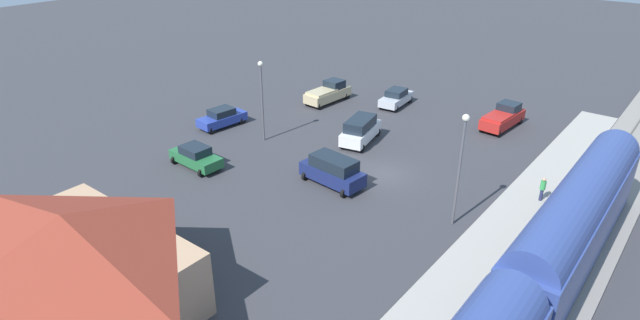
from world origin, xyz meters
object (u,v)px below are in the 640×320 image
(pickup_tan, at_px, (329,93))
(pedestrian_on_platform, at_px, (543,188))
(station_building, at_px, (71,262))
(light_pole_lot_center, at_px, (262,91))
(suv_white, at_px, (360,130))
(sedan_blue, at_px, (222,118))
(sedan_green, at_px, (196,157))
(suv_navy, at_px, (333,170))
(pickup_red, at_px, (503,117))
(sedan_silver, at_px, (396,98))
(light_pole_near_platform, at_px, (461,157))

(pickup_tan, bearing_deg, pedestrian_on_platform, 162.49)
(pedestrian_on_platform, bearing_deg, station_building, 59.26)
(light_pole_lot_center, bearing_deg, suv_white, -144.83)
(sedan_blue, bearing_deg, pedestrian_on_platform, -172.02)
(pickup_tan, height_order, sedan_green, pickup_tan)
(station_building, height_order, sedan_green, station_building)
(suv_navy, relative_size, suv_white, 0.97)
(pickup_tan, relative_size, pickup_red, 0.99)
(pickup_tan, bearing_deg, sedan_silver, -151.04)
(pedestrian_on_platform, distance_m, suv_white, 15.55)
(pedestrian_on_platform, xyz_separation_m, sedan_green, (22.83, 10.78, -0.40))
(suv_white, xyz_separation_m, sedan_green, (7.31, 11.82, -0.27))
(pickup_tan, distance_m, light_pole_near_platform, 24.75)
(pedestrian_on_platform, bearing_deg, pickup_tan, -17.51)
(pickup_red, bearing_deg, light_pole_near_platform, 101.50)
(suv_navy, xyz_separation_m, pickup_tan, (11.19, -14.08, -0.12))
(suv_navy, distance_m, light_pole_lot_center, 10.49)
(suv_navy, xyz_separation_m, sedan_blue, (14.75, -2.66, -0.27))
(suv_navy, bearing_deg, station_building, 83.74)
(sedan_silver, distance_m, light_pole_lot_center, 15.74)
(pickup_tan, distance_m, suv_white, 10.66)
(pedestrian_on_platform, relative_size, light_pole_near_platform, 0.23)
(station_building, distance_m, light_pole_lot_center, 22.44)
(suv_white, relative_size, pickup_red, 0.94)
(pedestrian_on_platform, bearing_deg, suv_navy, 27.07)
(light_pole_lot_center, bearing_deg, pickup_tan, -81.78)
(station_building, bearing_deg, suv_navy, -96.26)
(suv_navy, xyz_separation_m, sedan_silver, (5.13, -17.44, -0.27))
(sedan_green, distance_m, pickup_red, 27.55)
(pedestrian_on_platform, relative_size, light_pole_lot_center, 0.24)
(sedan_blue, bearing_deg, sedan_green, 124.10)
(sedan_silver, bearing_deg, pickup_tan, 28.96)
(pedestrian_on_platform, distance_m, sedan_blue, 27.78)
(pickup_tan, height_order, light_pole_near_platform, light_pole_near_platform)
(suv_navy, height_order, light_pole_near_platform, light_pole_near_platform)
(suv_navy, relative_size, sedan_blue, 1.08)
(pickup_tan, xyz_separation_m, sedan_silver, (-6.07, -3.36, -0.15))
(suv_navy, bearing_deg, pickup_red, -106.77)
(sedan_silver, relative_size, light_pole_near_platform, 0.62)
(suv_white, distance_m, sedan_silver, 10.16)
(suv_white, relative_size, light_pole_lot_center, 0.74)
(pedestrian_on_platform, bearing_deg, suv_white, -3.84)
(sedan_blue, bearing_deg, pickup_tan, -107.32)
(station_building, distance_m, light_pole_near_platform, 22.01)
(sedan_blue, relative_size, light_pole_near_platform, 0.62)
(station_building, xyz_separation_m, suv_white, (0.75, -25.87, -1.71))
(pickup_tan, xyz_separation_m, sedan_blue, (3.56, 11.41, -0.15))
(station_building, relative_size, sedan_green, 2.62)
(sedan_green, xyz_separation_m, pickup_red, (-15.62, -22.69, 0.15))
(pickup_tan, xyz_separation_m, light_pole_near_platform, (-20.39, 13.53, 3.70))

